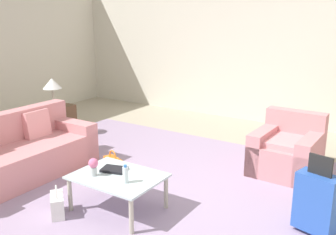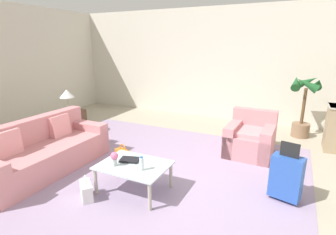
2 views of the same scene
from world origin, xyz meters
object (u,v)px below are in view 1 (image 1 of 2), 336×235
(handbag_orange, at_px, (113,166))
(side_table, at_px, (55,121))
(table_lamp, at_px, (52,84))
(coffee_table, at_px, (118,179))
(water_bottle, at_px, (126,175))
(coffee_table_book, at_px, (114,169))
(flower_vase, at_px, (93,165))
(handbag_white, at_px, (57,204))
(suitcase_blue, at_px, (316,202))
(armchair, at_px, (288,152))
(couch, at_px, (13,157))

(handbag_orange, bearing_deg, side_table, 159.66)
(side_table, height_order, table_lamp, table_lamp)
(coffee_table, height_order, handbag_orange, coffee_table)
(water_bottle, height_order, coffee_table_book, water_bottle)
(flower_vase, height_order, handbag_white, flower_vase)
(coffee_table_book, xyz_separation_m, table_lamp, (-2.68, 1.42, 0.53))
(flower_vase, bearing_deg, suitcase_blue, 20.95)
(water_bottle, distance_m, suitcase_blue, 1.98)
(coffee_table_book, xyz_separation_m, handbag_orange, (-0.59, 0.65, -0.31))
(suitcase_blue, bearing_deg, table_lamp, 170.54)
(suitcase_blue, distance_m, handbag_white, 2.76)
(armchair, xyz_separation_m, handbag_orange, (-2.02, -1.44, -0.16))
(side_table, height_order, handbag_orange, side_table)
(side_table, relative_size, handbag_orange, 1.61)
(coffee_table, distance_m, table_lamp, 3.23)
(handbag_white, bearing_deg, coffee_table_book, 56.51)
(armchair, height_order, coffee_table_book, armchair)
(couch, bearing_deg, flower_vase, -1.82)
(coffee_table, height_order, flower_vase, flower_vase)
(coffee_table, xyz_separation_m, suitcase_blue, (2.00, 0.70, -0.01))
(suitcase_blue, height_order, handbag_orange, suitcase_blue)
(table_lamp, distance_m, handbag_orange, 2.38)
(coffee_table, height_order, handbag_white, coffee_table)
(table_lamp, bearing_deg, side_table, 0.00)
(water_bottle, height_order, table_lamp, table_lamp)
(table_lamp, xyz_separation_m, handbag_orange, (2.09, -0.77, -0.84))
(armchair, xyz_separation_m, water_bottle, (-1.10, -2.27, 0.22))
(handbag_orange, bearing_deg, table_lamp, 159.66)
(handbag_orange, bearing_deg, coffee_table, -45.49)
(handbag_white, bearing_deg, couch, 164.06)
(suitcase_blue, bearing_deg, handbag_orange, 179.43)
(side_table, relative_size, handbag_white, 1.61)
(water_bottle, bearing_deg, handbag_white, -151.45)
(couch, height_order, side_table, couch)
(couch, xyz_separation_m, suitcase_blue, (3.79, 0.80, 0.06))
(couch, relative_size, coffee_table_book, 7.87)
(side_table, height_order, handbag_white, side_table)
(table_lamp, height_order, handbag_orange, table_lamp)
(couch, xyz_separation_m, coffee_table, (1.79, 0.10, 0.07))
(side_table, bearing_deg, suitcase_blue, -9.46)
(water_bottle, distance_m, handbag_white, 0.87)
(coffee_table_book, bearing_deg, handbag_white, -139.83)
(handbag_orange, bearing_deg, handbag_white, -79.22)
(coffee_table, height_order, table_lamp, table_lamp)
(armchair, height_order, water_bottle, armchair)
(side_table, bearing_deg, flower_vase, -32.60)
(couch, distance_m, flower_vase, 1.59)
(handbag_white, bearing_deg, handbag_orange, 100.78)
(coffee_table_book, distance_m, handbag_orange, 0.93)
(coffee_table_book, distance_m, handbag_white, 0.73)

